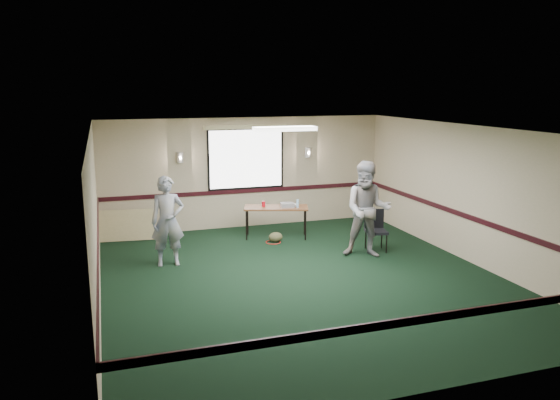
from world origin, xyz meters
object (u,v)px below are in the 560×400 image
object	(u,v)px
person_right	(367,210)
projector	(287,205)
person_left	(168,221)
folding_table	(276,209)
conference_chair	(375,227)

from	to	relation	value
person_right	projector	bearing A→B (deg)	147.35
projector	person_left	world-z (taller)	person_left
projector	person_right	world-z (taller)	person_right
folding_table	conference_chair	bearing A→B (deg)	-24.56
folding_table	person_left	distance (m)	2.88
projector	conference_chair	bearing A→B (deg)	-35.72
person_left	person_right	world-z (taller)	person_right
conference_chair	person_right	xyz separation A→B (m)	(-0.39, -0.36, 0.48)
person_right	folding_table	bearing A→B (deg)	150.94
projector	person_right	bearing A→B (deg)	-50.09
person_left	conference_chair	bearing A→B (deg)	-2.37
projector	person_right	xyz separation A→B (m)	(1.09, -1.82, 0.21)
projector	conference_chair	world-z (taller)	conference_chair
projector	folding_table	bearing A→B (deg)	163.84
person_left	person_right	distance (m)	3.98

